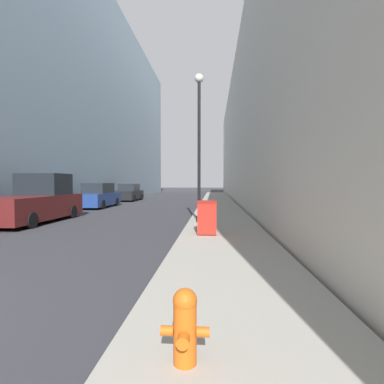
{
  "coord_description": "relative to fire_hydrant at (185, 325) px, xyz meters",
  "views": [
    {
      "loc": [
        5.27,
        -2.06,
        1.83
      ],
      "look_at": [
        3.69,
        19.89,
        1.11
      ],
      "focal_mm": 28.0,
      "sensor_mm": 36.0,
      "label": 1
    }
  ],
  "objects": [
    {
      "name": "lamppost",
      "position": [
        -0.35,
        9.96,
        3.31
      ],
      "size": [
        0.37,
        0.37,
        6.23
      ],
      "color": "black",
      "rests_on": "sidewalk_right"
    },
    {
      "name": "pickup_truck",
      "position": [
        -7.95,
        10.51,
        0.4
      ],
      "size": [
        2.26,
        5.58,
        2.25
      ],
      "color": "#561919",
      "rests_on": "ground"
    },
    {
      "name": "fire_hydrant",
      "position": [
        0.0,
        0.0,
        0.0
      ],
      "size": [
        0.46,
        0.34,
        0.7
      ],
      "color": "#D15614",
      "rests_on": "sidewalk_right"
    },
    {
      "name": "parked_sedan_near",
      "position": [
        -8.09,
        18.47,
        0.29
      ],
      "size": [
        1.86,
        4.79,
        1.77
      ],
      "color": "navy",
      "rests_on": "ground"
    },
    {
      "name": "building_right_stone",
      "position": [
        8.16,
        25.35,
        6.12
      ],
      "size": [
        12.0,
        60.0,
        13.26
      ],
      "color": "beige",
      "rests_on": "ground"
    },
    {
      "name": "sidewalk_right",
      "position": [
        0.62,
        17.35,
        -0.44
      ],
      "size": [
        2.87,
        60.0,
        0.14
      ],
      "color": "#9E998E",
      "rests_on": "ground"
    },
    {
      "name": "building_left_glass",
      "position": [
        -16.04,
        25.35,
        9.99
      ],
      "size": [
        12.0,
        60.0,
        21.02
      ],
      "color": "#849EB2",
      "rests_on": "ground"
    },
    {
      "name": "parked_sedan_far",
      "position": [
        -8.1,
        26.44,
        0.25
      ],
      "size": [
        1.9,
        4.65,
        1.67
      ],
      "color": "black",
      "rests_on": "ground"
    },
    {
      "name": "trash_bin",
      "position": [
        0.05,
        6.92,
        0.19
      ],
      "size": [
        0.62,
        0.59,
        1.09
      ],
      "color": "red",
      "rests_on": "sidewalk_right"
    }
  ]
}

